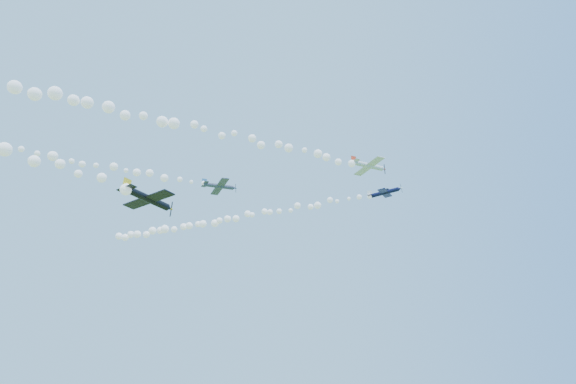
{
  "coord_description": "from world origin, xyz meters",
  "views": [
    {
      "loc": [
        7.35,
        -84.06,
        11.32
      ],
      "look_at": [
        8.13,
        -7.5,
        44.33
      ],
      "focal_mm": 30.0,
      "sensor_mm": 36.0,
      "label": 1
    }
  ],
  "objects_px": {
    "plane_black": "(148,199)",
    "plane_navy": "(385,193)",
    "plane_white": "(369,166)",
    "plane_grey": "(220,186)"
  },
  "relations": [
    {
      "from": "plane_black",
      "to": "plane_navy",
      "type": "bearing_deg",
      "value": -7.34
    },
    {
      "from": "plane_white",
      "to": "plane_grey",
      "type": "distance_m",
      "value": 27.44
    },
    {
      "from": "plane_grey",
      "to": "plane_navy",
      "type": "bearing_deg",
      "value": 4.58
    },
    {
      "from": "plane_navy",
      "to": "plane_grey",
      "type": "bearing_deg",
      "value": -126.17
    },
    {
      "from": "plane_white",
      "to": "plane_navy",
      "type": "distance_m",
      "value": 14.13
    },
    {
      "from": "plane_white",
      "to": "plane_grey",
      "type": "bearing_deg",
      "value": 165.59
    },
    {
      "from": "plane_navy",
      "to": "plane_black",
      "type": "distance_m",
      "value": 55.62
    },
    {
      "from": "plane_navy",
      "to": "plane_white",
      "type": "bearing_deg",
      "value": -88.47
    },
    {
      "from": "plane_white",
      "to": "plane_navy",
      "type": "height_order",
      "value": "plane_navy"
    },
    {
      "from": "plane_navy",
      "to": "plane_grey",
      "type": "height_order",
      "value": "plane_navy"
    }
  ]
}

